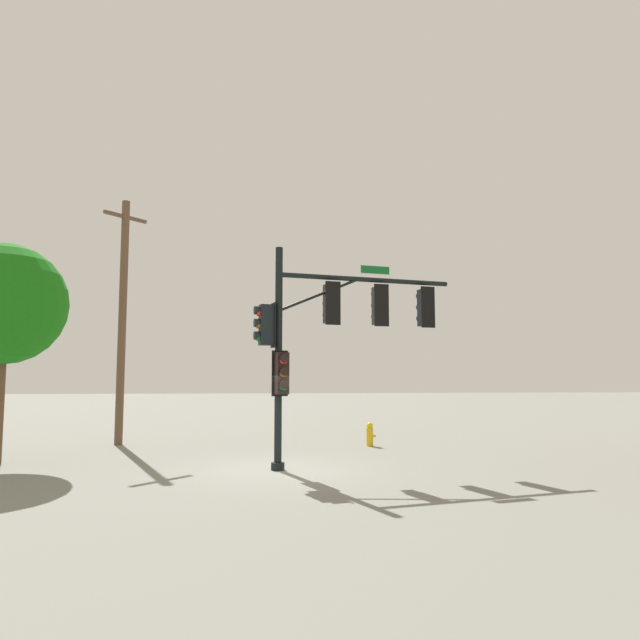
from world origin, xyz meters
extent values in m
plane|color=gray|center=(0.00, 0.00, 0.00)|extent=(120.00, 120.00, 0.00)
cylinder|color=black|center=(0.00, 0.00, 3.01)|extent=(0.20, 0.20, 6.02)
cylinder|color=black|center=(0.00, 0.00, 0.10)|extent=(0.36, 0.36, 0.20)
cylinder|color=black|center=(2.55, 0.62, 5.26)|extent=(5.12, 1.38, 0.14)
cylinder|color=black|center=(1.15, 0.28, 4.76)|extent=(2.34, 0.65, 1.07)
cube|color=black|center=(1.45, 0.36, 4.51)|extent=(0.40, 0.43, 1.10)
cube|color=black|center=(1.51, 0.16, 4.51)|extent=(0.43, 0.16, 1.22)
sphere|color=#FF2018|center=(1.40, 0.55, 4.85)|extent=(0.22, 0.22, 0.22)
cylinder|color=black|center=(1.38, 0.61, 4.90)|extent=(0.26, 0.20, 0.23)
sphere|color=#855607|center=(1.40, 0.55, 4.51)|extent=(0.22, 0.22, 0.22)
cylinder|color=black|center=(1.38, 0.61, 4.56)|extent=(0.26, 0.20, 0.23)
sphere|color=#0B621E|center=(1.40, 0.55, 4.17)|extent=(0.22, 0.22, 0.22)
cylinder|color=black|center=(1.38, 0.61, 4.22)|extent=(0.26, 0.20, 0.23)
cube|color=black|center=(2.91, 0.71, 4.51)|extent=(0.38, 0.42, 1.10)
cube|color=black|center=(2.95, 0.52, 4.51)|extent=(0.44, 0.13, 1.22)
sphere|color=#FF2018|center=(2.87, 0.91, 4.85)|extent=(0.22, 0.22, 0.22)
cylinder|color=black|center=(2.86, 0.97, 4.90)|extent=(0.25, 0.18, 0.23)
sphere|color=#855607|center=(2.87, 0.91, 4.51)|extent=(0.22, 0.22, 0.22)
cylinder|color=black|center=(2.86, 0.97, 4.56)|extent=(0.25, 0.18, 0.23)
sphere|color=#0B621E|center=(2.87, 0.91, 4.17)|extent=(0.22, 0.22, 0.22)
cylinder|color=black|center=(2.86, 0.97, 4.22)|extent=(0.25, 0.18, 0.23)
cube|color=black|center=(4.36, 1.07, 4.51)|extent=(0.39, 0.42, 1.10)
cube|color=black|center=(4.41, 0.88, 4.51)|extent=(0.44, 0.14, 1.22)
sphere|color=#FF2018|center=(4.32, 1.26, 4.85)|extent=(0.22, 0.22, 0.22)
cylinder|color=black|center=(4.30, 1.32, 4.90)|extent=(0.26, 0.19, 0.23)
sphere|color=#855607|center=(4.32, 1.26, 4.51)|extent=(0.22, 0.22, 0.22)
cylinder|color=black|center=(4.30, 1.32, 4.56)|extent=(0.26, 0.19, 0.23)
sphere|color=#0B621E|center=(4.32, 1.26, 4.17)|extent=(0.22, 0.22, 0.22)
cylinder|color=black|center=(4.30, 1.32, 4.22)|extent=(0.26, 0.19, 0.23)
cube|color=black|center=(-0.34, -0.08, 3.86)|extent=(0.43, 0.40, 1.10)
cube|color=black|center=(-0.15, -0.04, 3.86)|extent=(0.14, 0.44, 1.22)
sphere|color=#FF2018|center=(-0.53, -0.13, 4.20)|extent=(0.22, 0.22, 0.22)
cylinder|color=black|center=(-0.59, -0.15, 4.25)|extent=(0.19, 0.26, 0.23)
sphere|color=#855607|center=(-0.53, -0.13, 3.86)|extent=(0.22, 0.22, 0.22)
cylinder|color=black|center=(-0.59, -0.15, 3.91)|extent=(0.19, 0.26, 0.23)
sphere|color=#0B621E|center=(-0.53, -0.13, 3.52)|extent=(0.22, 0.22, 0.22)
cylinder|color=black|center=(-0.59, -0.15, 3.57)|extent=(0.19, 0.26, 0.23)
cube|color=black|center=(0.08, -0.34, 2.56)|extent=(0.40, 0.43, 1.10)
cube|color=black|center=(0.04, -0.15, 2.56)|extent=(0.44, 0.14, 1.22)
sphere|color=#FF2018|center=(0.13, -0.53, 2.90)|extent=(0.22, 0.22, 0.22)
cylinder|color=black|center=(0.15, -0.59, 2.95)|extent=(0.26, 0.19, 0.23)
sphere|color=#855607|center=(0.13, -0.53, 2.56)|extent=(0.22, 0.22, 0.22)
cylinder|color=black|center=(0.15, -0.59, 2.61)|extent=(0.26, 0.19, 0.23)
sphere|color=#0B621E|center=(0.13, -0.53, 2.22)|extent=(0.22, 0.22, 0.22)
cylinder|color=black|center=(0.15, -0.59, 2.27)|extent=(0.26, 0.19, 0.23)
cube|color=white|center=(2.80, 0.69, 5.56)|extent=(0.92, 0.24, 0.26)
cube|color=#106625|center=(2.80, 0.69, 5.56)|extent=(0.88, 0.24, 0.22)
cube|color=white|center=(0.00, 0.00, 2.96)|extent=(0.24, 0.92, 0.26)
cube|color=#0B702B|center=(0.00, 0.00, 2.96)|extent=(0.24, 0.88, 0.22)
cylinder|color=brown|center=(-5.65, 5.90, 4.50)|extent=(0.29, 0.29, 8.99)
cube|color=brown|center=(-5.65, 5.90, 8.39)|extent=(1.28, 1.43, 0.12)
cylinder|color=gold|center=(3.32, 4.75, 0.33)|extent=(0.24, 0.24, 0.65)
sphere|color=yellow|center=(3.32, 4.75, 0.72)|extent=(0.22, 0.22, 0.22)
cylinder|color=yellow|center=(3.47, 4.75, 0.36)|extent=(0.12, 0.10, 0.10)
sphere|color=#197113|center=(-7.93, 1.63, 4.58)|extent=(3.53, 3.53, 3.53)
camera|label=1|loc=(-0.23, -15.45, 2.55)|focal=31.94mm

